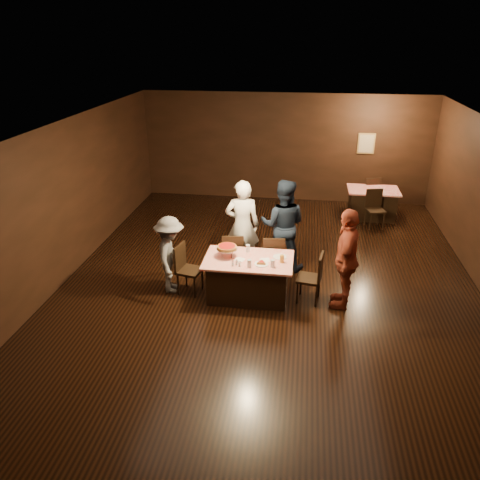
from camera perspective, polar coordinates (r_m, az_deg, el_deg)
name	(u,v)px	position (r m, az deg, el deg)	size (l,w,h in m)	color
room	(272,177)	(8.45, 3.98, 7.70)	(10.00, 10.04, 3.02)	black
main_table	(248,278)	(8.60, 1.03, -4.63)	(1.60, 1.00, 0.77)	red
back_table	(372,203)	(12.74, 15.77, 4.31)	(1.30, 0.90, 0.77)	#BA0C0F
chair_far_left	(233,254)	(9.27, -0.85, -1.75)	(0.42, 0.42, 0.95)	black
chair_far_right	(273,257)	(9.19, 4.09, -2.05)	(0.42, 0.42, 0.95)	black
chair_end_left	(190,270)	(8.74, -6.15, -3.60)	(0.42, 0.42, 0.95)	black
chair_end_right	(309,278)	(8.51, 8.43, -4.55)	(0.42, 0.42, 0.95)	black
chair_back_near	(376,210)	(12.06, 16.20, 3.59)	(0.42, 0.42, 0.95)	black
chair_back_far	(370,193)	(13.27, 15.53, 5.55)	(0.42, 0.42, 0.95)	black
diner_white_jacket	(242,226)	(9.39, 0.28, 1.77)	(0.69, 0.45, 1.89)	white
diner_navy_hoodie	(283,225)	(9.44, 5.24, 1.81)	(0.92, 0.72, 1.90)	black
diner_grey_knit	(170,255)	(8.73, -8.49, -1.80)	(0.96, 0.55, 1.48)	slate
diner_red_shirt	(346,259)	(8.30, 12.82, -2.24)	(1.08, 0.45, 1.84)	#963924
pizza_stand	(227,247)	(8.44, -1.59, -0.91)	(0.38, 0.38, 0.22)	black
plate_with_slice	(261,263)	(8.23, 2.63, -2.84)	(0.25, 0.25, 0.06)	white
plate_empty	(280,257)	(8.51, 4.85, -2.06)	(0.25, 0.25, 0.01)	white
glass_front_left	(249,263)	(8.12, 1.15, -2.86)	(0.08, 0.08, 0.14)	silver
glass_front_right	(273,263)	(8.13, 3.99, -2.87)	(0.08, 0.08, 0.14)	silver
glass_amber	(282,259)	(8.30, 5.13, -2.31)	(0.08, 0.08, 0.14)	#BF7F26
glass_back	(248,248)	(8.66, 0.97, -1.02)	(0.08, 0.08, 0.14)	silver
condiments	(236,263)	(8.17, -0.44, -2.83)	(0.17, 0.10, 0.09)	silver
napkin_center	(265,260)	(8.39, 3.09, -2.44)	(0.16, 0.16, 0.01)	white
napkin_left	(240,260)	(8.39, -0.01, -2.41)	(0.16, 0.16, 0.01)	white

